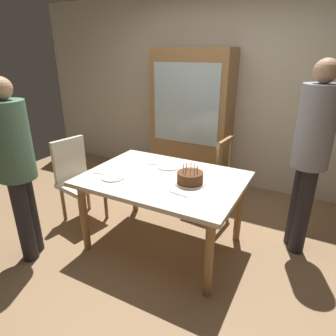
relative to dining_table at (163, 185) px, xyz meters
name	(u,v)px	position (x,y,z in m)	size (l,w,h in m)	color
ground	(164,243)	(0.00, 0.00, -0.66)	(6.40, 6.40, 0.00)	#93704C
back_wall	(227,94)	(0.00, 1.85, 0.64)	(6.40, 0.10, 2.60)	beige
dining_table	(163,185)	(0.00, 0.00, 0.00)	(1.48, 1.06, 0.75)	beige
birthday_cake	(190,178)	(0.28, -0.01, 0.14)	(0.28, 0.28, 0.17)	silver
plate_near_celebrant	(113,177)	(-0.41, -0.24, 0.09)	(0.22, 0.22, 0.01)	white
plate_far_side	(168,167)	(-0.07, 0.24, 0.09)	(0.22, 0.22, 0.01)	white
fork_near_celebrant	(101,174)	(-0.57, -0.22, 0.09)	(0.18, 0.02, 0.01)	silver
fork_far_side	(155,164)	(-0.23, 0.24, 0.09)	(0.18, 0.02, 0.01)	silver
fork_near_guest	(178,194)	(0.28, -0.26, 0.09)	(0.18, 0.02, 0.01)	silver
chair_spindle_back	(209,177)	(0.16, 0.85, -0.20)	(0.48, 0.48, 0.95)	tan
chair_upholstered	(77,176)	(-1.13, 0.00, -0.13)	(0.52, 0.52, 0.95)	beige
person_celebrant	(16,163)	(-1.05, -0.74, 0.29)	(0.32, 0.32, 1.68)	#262328
person_guest	(311,150)	(1.19, 0.58, 0.38)	(0.32, 0.32, 1.81)	#262328
china_cabinet	(192,119)	(-0.40, 1.56, 0.29)	(1.10, 0.45, 1.90)	#9E7042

